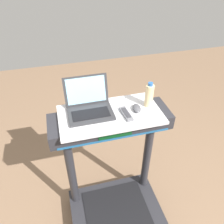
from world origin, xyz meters
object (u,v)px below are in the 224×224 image
at_px(laptop, 89,106).
at_px(tv_remote, 126,114).
at_px(computer_mouse, 137,108).
at_px(water_bottle, 149,95).

bearing_deg(laptop, tv_remote, -28.79).
distance_m(computer_mouse, water_bottle, 0.13).
xyz_separation_m(computer_mouse, water_bottle, (0.10, 0.03, 0.07)).
xyz_separation_m(laptop, water_bottle, (0.44, -0.05, 0.04)).
bearing_deg(tv_remote, water_bottle, 19.43).
bearing_deg(water_bottle, tv_remote, -160.57).
height_order(computer_mouse, water_bottle, water_bottle).
height_order(water_bottle, tv_remote, water_bottle).
height_order(laptop, computer_mouse, laptop).
bearing_deg(laptop, computer_mouse, -16.69).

